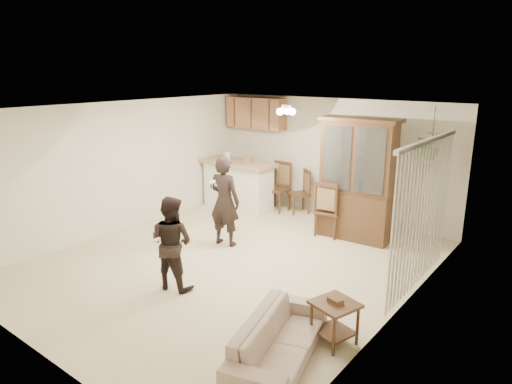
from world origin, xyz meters
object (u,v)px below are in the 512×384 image
Objects in this scene: sofa at (279,330)px; chair_bar at (277,197)px; china_hutch at (357,180)px; chair_hutch_left at (299,201)px; adult at (224,196)px; chair_hutch_right at (329,220)px; side_table at (334,322)px; child at (172,243)px.

chair_bar reaches higher than sofa.
chair_hutch_left is at bearing 155.41° from china_hutch.
chair_bar is at bearing -127.77° from chair_hutch_left.
adult is 2.44m from china_hutch.
adult is 1.67× the size of chair_bar.
adult is 1.68× the size of chair_hutch_right.
china_hutch is (-1.03, 3.95, 0.74)m from sofa.
adult is 1.88× the size of chair_hutch_left.
side_table is (1.34, -3.29, -0.84)m from china_hutch.
chair_hutch_right is at bearing -23.19° from chair_bar.
adult reaches higher than chair_hutch_right.
chair_hutch_right is at bearing 5.86° from sofa.
chair_bar is at bearing -87.49° from child.
sofa is 4.15m from china_hutch.
chair_hutch_right reaches higher than chair_hutch_left.
china_hutch is at bearing -119.98° from child.
side_table is at bearing 113.59° from chair_hutch_right.
chair_hutch_right is (-1.48, 3.77, -0.06)m from sofa.
sofa is at bearing 156.53° from child.
china_hutch is (1.70, 1.74, 0.21)m from adult.
chair_hutch_left reaches higher than sofa.
china_hutch is 2.35× the size of chair_hutch_left.
adult is 2.10m from chair_hutch_right.
sofa is 2.28m from child.
china_hutch is 3.65m from side_table.
child is 3.69m from china_hutch.
china_hutch is 0.94m from chair_hutch_right.
chair_bar is at bearing -88.51° from adult.
child reaches higher than chair_bar.
side_table is at bearing -14.96° from chair_hutch_left.
child is at bearing -175.97° from side_table.
chair_bar is 0.50m from chair_hutch_left.
chair_hutch_right is at bearing -138.46° from adult.
sofa is 1.75× the size of chair_hutch_right.
chair_hutch_left is at bearing 127.32° from side_table.
side_table is 3.59m from chair_hutch_right.
china_hutch is 1.99m from chair_hutch_left.
china_hutch reaches higher than child.
sofa is at bearing -21.92° from chair_hutch_left.
child is (0.52, -1.73, -0.22)m from adult.
adult reaches higher than sofa.
adult reaches higher than chair_bar.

